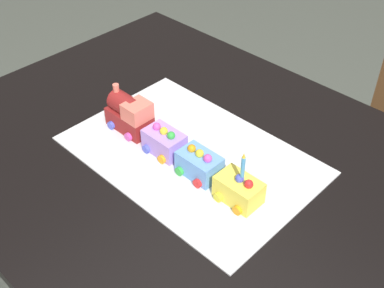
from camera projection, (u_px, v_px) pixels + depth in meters
name	position (u px, v px, depth m)	size (l,w,h in m)	color
dining_table	(200.00, 193.00, 1.26)	(1.40, 1.00, 0.74)	black
cake_board	(192.00, 154.00, 1.21)	(0.60, 0.40, 0.00)	silver
cake_locomotive	(129.00, 114.00, 1.25)	(0.14, 0.08, 0.12)	maroon
cake_car_gondola_lavender	(164.00, 142.00, 1.19)	(0.10, 0.08, 0.07)	#AD84E0
cake_car_tanker_sky_blue	(199.00, 164.00, 1.13)	(0.10, 0.08, 0.07)	#669EEA
cake_car_caboose_lemon	(239.00, 190.00, 1.07)	(0.10, 0.08, 0.07)	#F4E04C
birthday_candle	(243.00, 165.00, 1.02)	(0.01, 0.01, 0.07)	#4CA5E5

